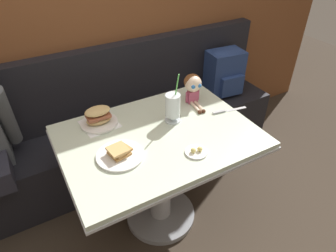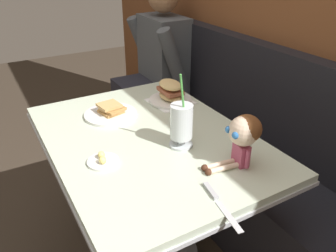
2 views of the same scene
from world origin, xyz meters
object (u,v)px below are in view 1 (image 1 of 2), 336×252
at_px(butter_saucer, 196,151).
at_px(backpack, 225,71).
at_px(toast_plate, 120,154).
at_px(seated_doll, 193,85).
at_px(butter_knife, 224,111).
at_px(sandwich_plate, 99,118).
at_px(milkshake_glass, 173,107).

bearing_deg(butter_saucer, backpack, 44.20).
bearing_deg(toast_plate, seated_doll, 23.09).
height_order(butter_knife, backpack, backpack).
relative_size(butter_saucer, butter_knife, 0.51).
bearing_deg(butter_knife, backpack, 50.67).
relative_size(toast_plate, sandwich_plate, 1.14).
distance_m(sandwich_plate, butter_saucer, 0.62).
xyz_separation_m(sandwich_plate, butter_knife, (0.73, -0.26, -0.04)).
height_order(toast_plate, seated_doll, seated_doll).
bearing_deg(butter_knife, seated_doll, 119.68).
relative_size(butter_knife, seated_doll, 1.04).
relative_size(toast_plate, backpack, 0.62).
bearing_deg(seated_doll, toast_plate, -156.91).
bearing_deg(seated_doll, butter_saucer, -120.78).
distance_m(butter_knife, backpack, 0.78).
relative_size(butter_knife, backpack, 0.58).
xyz_separation_m(toast_plate, milkshake_glass, (0.40, 0.14, 0.09)).
bearing_deg(butter_knife, sandwich_plate, 160.50).
bearing_deg(sandwich_plate, seated_doll, -5.75).
relative_size(toast_plate, seated_doll, 1.11).
relative_size(milkshake_glass, sandwich_plate, 1.43).
height_order(sandwich_plate, butter_saucer, sandwich_plate).
height_order(milkshake_glass, butter_saucer, milkshake_glass).
xyz_separation_m(butter_saucer, seated_doll, (0.26, 0.44, 0.12)).
relative_size(milkshake_glass, backpack, 0.78).
height_order(toast_plate, sandwich_plate, sandwich_plate).
xyz_separation_m(milkshake_glass, butter_knife, (0.33, -0.08, -0.10)).
relative_size(butter_saucer, seated_doll, 0.53).
xyz_separation_m(toast_plate, butter_saucer, (0.36, -0.17, -0.01)).
height_order(butter_saucer, seated_doll, seated_doll).
xyz_separation_m(milkshake_glass, butter_saucer, (-0.04, -0.32, -0.09)).
xyz_separation_m(toast_plate, sandwich_plate, (0.00, 0.33, 0.03)).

